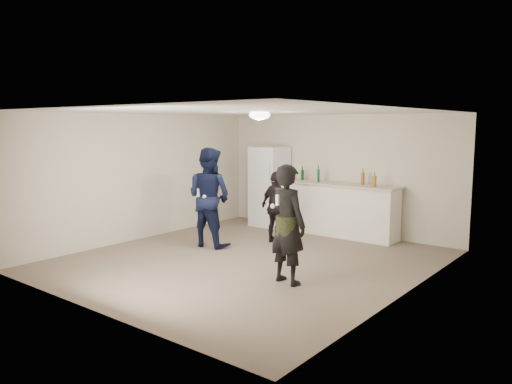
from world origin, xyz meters
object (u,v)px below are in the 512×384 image
Objects in this scene: counter at (336,210)px; spectator at (276,207)px; man at (209,197)px; shaker at (294,177)px; fridge at (270,186)px; woman at (287,224)px.

spectator is at bearing -111.98° from counter.
spectator is at bearing -137.91° from man.
shaker reaches higher than counter.
spectator is (0.87, 0.96, -0.23)m from man.
fridge is at bearing -89.08° from man.
shaker is at bearing -57.18° from spectator.
fridge reaches higher than counter.
man is 1.33× the size of spectator.
fridge is at bearing -177.62° from counter.
spectator is (0.41, -1.23, -0.47)m from shaker.
counter is 15.29× the size of shaker.
woman is at bearing -72.45° from counter.
counter is at bearing 8.01° from shaker.
spectator is at bearing -71.52° from shaker.
woman is 1.24× the size of spectator.
shaker is 0.10× the size of woman.
woman is (2.00, -3.14, -0.31)m from shaker.
counter is 1.48m from spectator.
shaker is 2.25m from man.
fridge is 1.04× the size of woman.
woman is at bearing -57.55° from shaker.
spectator is (-1.59, 1.91, -0.17)m from woman.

